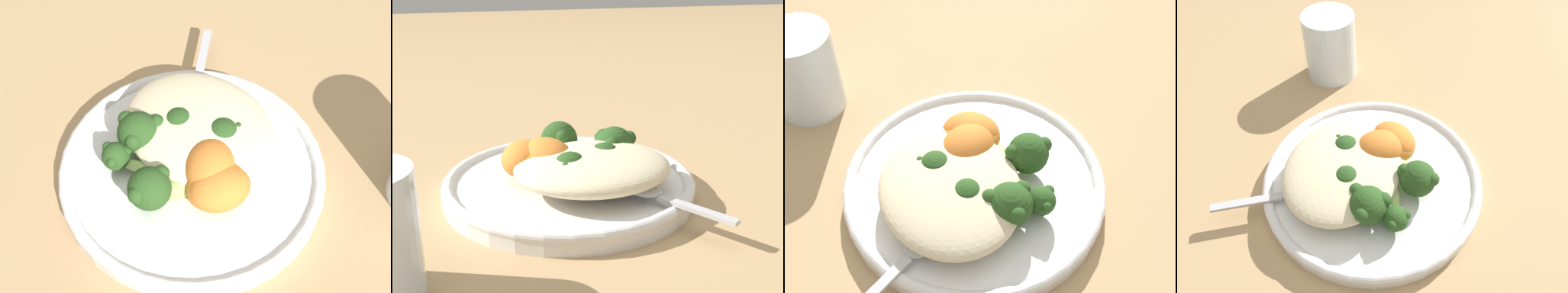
{
  "view_description": "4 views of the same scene",
  "coord_description": "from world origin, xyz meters",
  "views": [
    {
      "loc": [
        0.26,
        -0.26,
        0.54
      ],
      "look_at": [
        0.01,
        0.01,
        0.04
      ],
      "focal_mm": 60.0,
      "sensor_mm": 36.0,
      "label": 1
    },
    {
      "loc": [
        0.13,
        0.5,
        0.23
      ],
      "look_at": [
        -0.0,
        0.0,
        0.05
      ],
      "focal_mm": 50.0,
      "sensor_mm": 36.0,
      "label": 2
    },
    {
      "loc": [
        -0.29,
        0.09,
        0.44
      ],
      "look_at": [
        0.03,
        -0.01,
        0.05
      ],
      "focal_mm": 50.0,
      "sensor_mm": 36.0,
      "label": 3
    },
    {
      "loc": [
        -0.23,
        -0.1,
        0.38
      ],
      "look_at": [
        0.03,
        0.0,
        0.06
      ],
      "focal_mm": 35.0,
      "sensor_mm": 36.0,
      "label": 4
    }
  ],
  "objects": [
    {
      "name": "spoon",
      "position": [
        -0.05,
        0.08,
        0.03
      ],
      "size": [
        0.08,
        0.1,
        0.01
      ],
      "rotation": [
        0.0,
        0.0,
        2.16
      ],
      "color": "#B7B7BC",
      "rests_on": "plate"
    },
    {
      "name": "broccoli_stalk_0",
      "position": [
        0.03,
        0.03,
        0.04
      ],
      "size": [
        0.05,
        0.09,
        0.04
      ],
      "rotation": [
        0.0,
        0.0,
        1.87
      ],
      "color": "#9EBC66",
      "rests_on": "plate"
    },
    {
      "name": "broccoli_stalk_2",
      "position": [
        -0.01,
        0.01,
        0.04
      ],
      "size": [
        0.09,
        0.07,
        0.04
      ],
      "rotation": [
        0.0,
        0.0,
        2.61
      ],
      "color": "#9EBC66",
      "rests_on": "plate"
    },
    {
      "name": "sweet_potato_chunk_1",
      "position": [
        0.04,
        -0.0,
        0.04
      ],
      "size": [
        0.07,
        0.08,
        0.04
      ],
      "primitive_type": "ellipsoid",
      "rotation": [
        0.0,
        0.0,
        5.34
      ],
      "color": "orange",
      "rests_on": "plate"
    },
    {
      "name": "broccoli_stalk_1",
      "position": [
        0.01,
        0.02,
        0.04
      ],
      "size": [
        0.06,
        0.07,
        0.03
      ],
      "rotation": [
        0.0,
        0.0,
        2.29
      ],
      "color": "#9EBC66",
      "rests_on": "plate"
    },
    {
      "name": "sweet_potato_chunk_0",
      "position": [
        0.05,
        -0.01,
        0.04
      ],
      "size": [
        0.05,
        0.06,
        0.03
      ],
      "primitive_type": "ellipsoid",
      "rotation": [
        0.0,
        0.0,
        4.68
      ],
      "color": "orange",
      "rests_on": "plate"
    },
    {
      "name": "sweet_potato_chunk_2",
      "position": [
        0.06,
        -0.01,
        0.04
      ],
      "size": [
        0.07,
        0.07,
        0.04
      ],
      "primitive_type": "ellipsoid",
      "rotation": [
        0.0,
        0.0,
        1.1
      ],
      "color": "orange",
      "rests_on": "plate"
    },
    {
      "name": "plate",
      "position": [
        0.02,
        0.0,
        0.01
      ],
      "size": [
        0.26,
        0.26,
        0.02
      ],
      "color": "white",
      "rests_on": "ground_plane"
    },
    {
      "name": "broccoli_stalk_5",
      "position": [
        -0.01,
        -0.04,
        0.03
      ],
      "size": [
        0.12,
        0.06,
        0.03
      ],
      "rotation": [
        0.0,
        0.0,
        3.54
      ],
      "color": "#9EBC66",
      "rests_on": "plate"
    },
    {
      "name": "ground_plane",
      "position": [
        0.0,
        0.0,
        0.0
      ],
      "size": [
        4.0,
        4.0,
        0.0
      ],
      "primitive_type": "plane",
      "color": "tan"
    },
    {
      "name": "broccoli_stalk_4",
      "position": [
        -0.03,
        -0.02,
        0.04
      ],
      "size": [
        0.13,
        0.04,
        0.04
      ],
      "rotation": [
        0.0,
        0.0,
        3.16
      ],
      "color": "#9EBC66",
      "rests_on": "plate"
    },
    {
      "name": "broccoli_stalk_3",
      "position": [
        -0.01,
        0.0,
        0.04
      ],
      "size": [
        0.08,
        0.04,
        0.03
      ],
      "rotation": [
        0.0,
        0.0,
        2.83
      ],
      "color": "#9EBC66",
      "rests_on": "plate"
    },
    {
      "name": "quinoa_mound",
      "position": [
        -0.0,
        0.03,
        0.04
      ],
      "size": [
        0.15,
        0.13,
        0.03
      ],
      "primitive_type": "ellipsoid",
      "color": "beige",
      "rests_on": "plate"
    },
    {
      "name": "broccoli_stalk_6",
      "position": [
        0.02,
        -0.05,
        0.04
      ],
      "size": [
        0.07,
        0.09,
        0.04
      ],
      "rotation": [
        0.0,
        0.0,
        4.16
      ],
      "color": "#9EBC66",
      "rests_on": "plate"
    }
  ]
}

